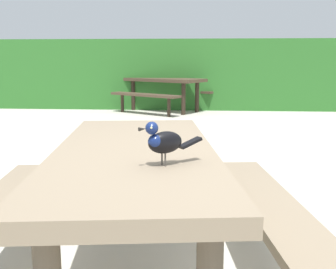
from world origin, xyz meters
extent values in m
cube|color=#2D6B28|center=(0.00, 8.47, 0.81)|extent=(28.00, 2.03, 1.61)
cube|color=#84725B|center=(-0.38, 0.06, 0.70)|extent=(0.98, 1.88, 0.07)
cylinder|color=brown|center=(-0.73, 0.73, 0.33)|extent=(0.09, 0.09, 0.67)
cylinder|color=brown|center=(-0.20, 0.79, 0.33)|extent=(0.09, 0.09, 0.67)
cylinder|color=brown|center=(-1.15, 0.61, 0.20)|extent=(0.07, 0.07, 0.39)
cube|color=#84725B|center=(0.32, 0.15, 0.41)|extent=(0.49, 1.73, 0.05)
cylinder|color=brown|center=(0.23, 0.79, 0.20)|extent=(0.07, 0.07, 0.39)
ellipsoid|color=black|center=(-0.20, -0.25, 0.84)|extent=(0.16, 0.14, 0.09)
ellipsoid|color=navy|center=(-0.24, -0.28, 0.84)|extent=(0.09, 0.09, 0.06)
sphere|color=navy|center=(-0.25, -0.29, 0.90)|extent=(0.05, 0.05, 0.05)
sphere|color=#EAE08C|center=(-0.25, -0.31, 0.90)|extent=(0.01, 0.01, 0.01)
sphere|color=#EAE08C|center=(-0.27, -0.28, 0.90)|extent=(0.01, 0.01, 0.01)
cone|color=black|center=(-0.29, -0.31, 0.90)|extent=(0.03, 0.03, 0.02)
cube|color=black|center=(-0.10, -0.19, 0.82)|extent=(0.10, 0.08, 0.04)
cylinder|color=#47423D|center=(-0.20, -0.27, 0.77)|extent=(0.01, 0.01, 0.05)
cylinder|color=#47423D|center=(-0.22, -0.25, 0.77)|extent=(0.01, 0.01, 0.05)
cube|color=#473828|center=(-0.85, 7.30, 0.70)|extent=(1.93, 1.60, 0.07)
cylinder|color=#2E241A|center=(-0.39, 6.70, 0.33)|extent=(0.09, 0.09, 0.67)
cylinder|color=#2E241A|center=(-0.11, 7.15, 0.33)|extent=(0.09, 0.09, 0.67)
cylinder|color=#2E241A|center=(-1.58, 7.45, 0.33)|extent=(0.09, 0.09, 0.67)
cylinder|color=#2E241A|center=(-1.30, 7.90, 0.33)|extent=(0.09, 0.09, 0.67)
cube|color=#473828|center=(-1.22, 6.71, 0.41)|extent=(1.60, 1.15, 0.05)
cylinder|color=#2E241A|center=(-0.68, 6.36, 0.20)|extent=(0.07, 0.07, 0.39)
cylinder|color=#2E241A|center=(-1.76, 7.05, 0.20)|extent=(0.07, 0.07, 0.39)
cube|color=#473828|center=(-0.47, 7.89, 0.41)|extent=(1.60, 1.15, 0.05)
cylinder|color=#2E241A|center=(0.07, 7.55, 0.20)|extent=(0.07, 0.07, 0.39)
cylinder|color=#2E241A|center=(-1.02, 8.23, 0.20)|extent=(0.07, 0.07, 0.39)
camera|label=1|loc=(-0.07, -1.85, 1.17)|focal=43.57mm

